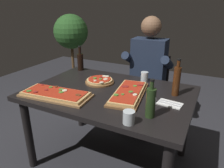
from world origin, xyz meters
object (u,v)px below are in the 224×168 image
object	(u,v)px
pizza_rectangular_left	(129,93)
seated_diner	(147,70)
tumbler_near_camera	(144,77)
tumbler_far_side	(129,117)
oil_bottle_amber	(80,61)
pizza_round_far	(100,81)
potted_plant_corner	(72,41)
wine_bottle_dark	(177,80)
dining_table	(109,101)
pizza_rectangular_front	(56,94)
diner_chair	(149,87)
vinegar_bottle_green	(151,102)

from	to	relation	value
pizza_rectangular_left	seated_diner	size ratio (longest dim) A/B	0.44
tumbler_near_camera	tumbler_far_side	size ratio (longest dim) A/B	1.11
oil_bottle_amber	pizza_round_far	bearing A→B (deg)	-32.83
tumbler_near_camera	potted_plant_corner	bearing A→B (deg)	150.86
tumbler_far_side	seated_diner	bearing A→B (deg)	102.23
tumbler_far_side	wine_bottle_dark	bearing A→B (deg)	73.28
dining_table	oil_bottle_amber	distance (m)	0.73
dining_table	pizza_round_far	size ratio (longest dim) A/B	5.10
wine_bottle_dark	seated_diner	size ratio (longest dim) A/B	0.23
pizza_rectangular_front	potted_plant_corner	bearing A→B (deg)	122.67
pizza_rectangular_left	tumbler_far_side	world-z (taller)	tumbler_far_side
oil_bottle_amber	tumbler_near_camera	world-z (taller)	oil_bottle_amber
pizza_rectangular_left	pizza_round_far	distance (m)	0.39
oil_bottle_amber	diner_chair	world-z (taller)	oil_bottle_amber
wine_bottle_dark	seated_diner	xyz separation A→B (m)	(-0.42, 0.56, -0.13)
pizza_round_far	tumbler_near_camera	distance (m)	0.44
dining_table	seated_diner	world-z (taller)	seated_diner
oil_bottle_amber	tumbler_far_side	distance (m)	1.23
pizza_rectangular_front	seated_diner	world-z (taller)	seated_diner
tumbler_near_camera	diner_chair	world-z (taller)	diner_chair
oil_bottle_amber	wine_bottle_dark	bearing A→B (deg)	-11.37
oil_bottle_amber	tumbler_far_side	world-z (taller)	oil_bottle_amber
pizza_rectangular_front	seated_diner	distance (m)	1.12
wine_bottle_dark	oil_bottle_amber	distance (m)	1.12
potted_plant_corner	vinegar_bottle_green	bearing A→B (deg)	-39.96
potted_plant_corner	pizza_round_far	bearing A→B (deg)	-43.34
dining_table	seated_diner	distance (m)	0.75
pizza_rectangular_left	potted_plant_corner	xyz separation A→B (m)	(-1.49, 1.21, 0.13)
dining_table	pizza_rectangular_left	xyz separation A→B (m)	(0.18, -0.00, 0.12)
pizza_rectangular_front	potted_plant_corner	distance (m)	1.78
potted_plant_corner	tumbler_near_camera	bearing A→B (deg)	-29.14
tumbler_near_camera	tumbler_far_side	distance (m)	0.79
pizza_rectangular_left	diner_chair	xyz separation A→B (m)	(-0.08, 0.86, -0.27)
vinegar_bottle_green	dining_table	bearing A→B (deg)	149.48
wine_bottle_dark	vinegar_bottle_green	size ratio (longest dim) A/B	1.16
pizza_round_far	potted_plant_corner	world-z (taller)	potted_plant_corner
tumbler_far_side	dining_table	bearing A→B (deg)	130.87
wine_bottle_dark	tumbler_far_side	xyz separation A→B (m)	(-0.17, -0.58, -0.09)
wine_bottle_dark	seated_diner	distance (m)	0.71
pizza_rectangular_left	tumbler_near_camera	xyz separation A→B (m)	(0.01, 0.37, 0.03)
oil_bottle_amber	seated_diner	bearing A→B (deg)	26.39
oil_bottle_amber	tumbler_near_camera	bearing A→B (deg)	-2.07
tumbler_near_camera	oil_bottle_amber	bearing A→B (deg)	177.93
dining_table	oil_bottle_amber	xyz separation A→B (m)	(-0.58, 0.40, 0.20)
potted_plant_corner	seated_diner	bearing A→B (deg)	-18.42
pizza_round_far	seated_diner	world-z (taller)	seated_diner
dining_table	wine_bottle_dark	size ratio (longest dim) A/B	4.51
wine_bottle_dark	tumbler_far_side	distance (m)	0.61
wine_bottle_dark	oil_bottle_amber	bearing A→B (deg)	168.63
pizza_rectangular_front	wine_bottle_dark	world-z (taller)	wine_bottle_dark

